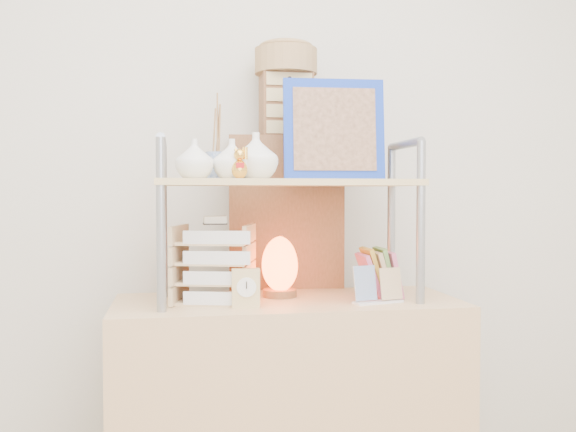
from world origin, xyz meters
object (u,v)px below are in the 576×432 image
at_px(letter_tray, 215,268).
at_px(salt_lamp, 280,266).
at_px(cabinet, 285,303).
at_px(desk, 288,406).

bearing_deg(letter_tray, salt_lamp, 16.99).
relative_size(cabinet, salt_lamp, 6.19).
height_order(cabinet, salt_lamp, cabinet).
height_order(desk, cabinet, cabinet).
distance_m(desk, salt_lamp, 0.49).
bearing_deg(desk, salt_lamp, 101.90).
bearing_deg(letter_tray, cabinet, 50.12).
bearing_deg(cabinet, desk, -92.69).
relative_size(letter_tray, salt_lamp, 1.36).
bearing_deg(letter_tray, desk, -0.56).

